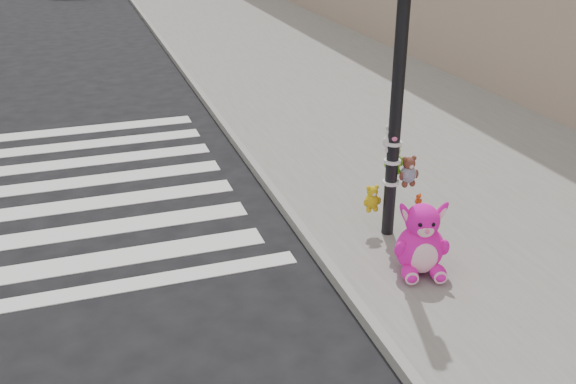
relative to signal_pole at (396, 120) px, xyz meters
name	(u,v)px	position (x,y,z in m)	size (l,w,h in m)	color
ground	(234,363)	(-2.62, -1.82, -1.74)	(120.00, 120.00, 0.00)	black
sidewalk_near	(329,77)	(2.38, 8.18, -1.67)	(7.00, 80.00, 0.14)	slate
curb_edge	(196,88)	(-1.07, 8.18, -1.67)	(0.12, 80.00, 0.15)	gray
signal_pole	(396,120)	(0.00, 0.00, 0.00)	(0.69, 0.50, 4.00)	black
pink_bunny	(421,243)	(-0.10, -1.03, -1.21)	(0.72, 0.80, 0.94)	#F114B1
red_teddy	(418,200)	(0.78, 0.58, -1.50)	(0.13, 0.09, 0.20)	red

